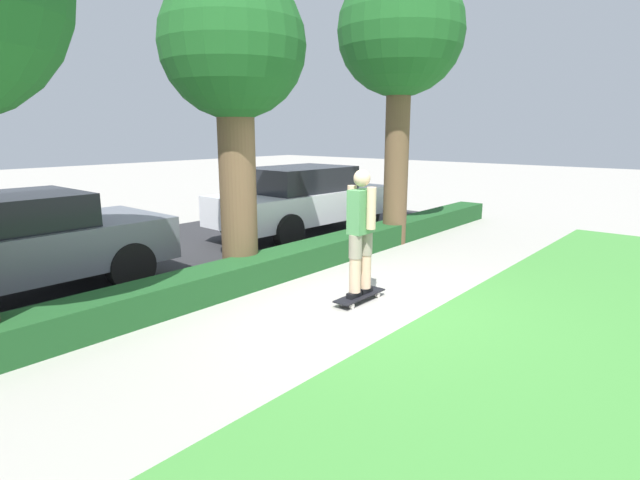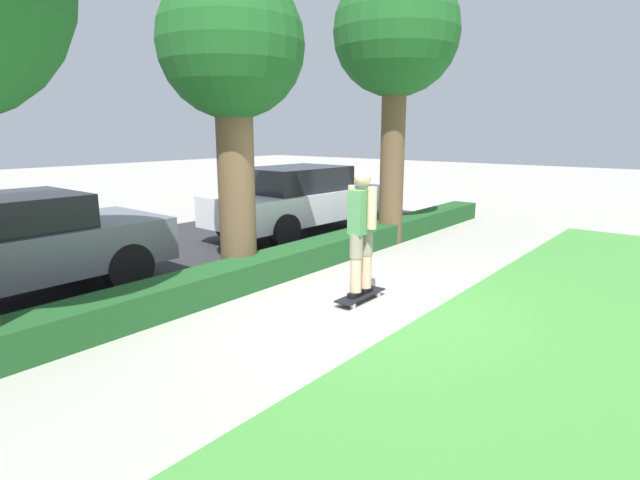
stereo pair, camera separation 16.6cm
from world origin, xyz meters
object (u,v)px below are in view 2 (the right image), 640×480
at_px(skateboard, 360,296).
at_px(skater_person, 362,229).
at_px(parked_car_middle, 298,199).
at_px(tree_far, 396,39).
at_px(tree_mid, 232,57).

bearing_deg(skateboard, skater_person, 135.00).
relative_size(skateboard, parked_car_middle, 0.20).
height_order(skater_person, tree_far, tree_far).
distance_m(skateboard, tree_far, 5.42).
xyz_separation_m(tree_far, parked_car_middle, (-0.55, 2.03, -3.18)).
bearing_deg(parked_car_middle, tree_mid, -151.50).
xyz_separation_m(skateboard, tree_far, (3.41, 1.60, 3.90)).
relative_size(tree_mid, parked_car_middle, 1.04).
height_order(skateboard, parked_car_middle, parked_car_middle).
xyz_separation_m(skateboard, skater_person, (-0.00, 0.00, 0.91)).
bearing_deg(tree_mid, parked_car_middle, 26.37).
height_order(tree_mid, parked_car_middle, tree_mid).
distance_m(skateboard, skater_person, 0.91).
bearing_deg(skateboard, tree_mid, 98.78).
bearing_deg(parked_car_middle, skateboard, -126.04).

